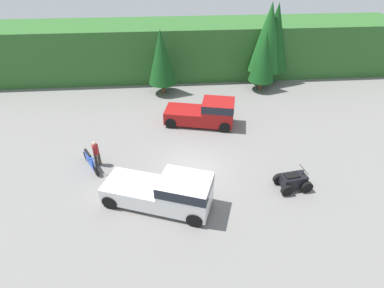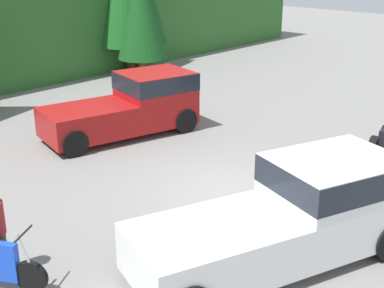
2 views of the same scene
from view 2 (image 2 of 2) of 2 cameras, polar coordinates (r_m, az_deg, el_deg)
ground_plane at (r=13.78m, az=3.90°, el=-5.10°), size 80.00×80.00×0.00m
tree_mid_left at (r=25.43m, az=-5.46°, el=13.81°), size 2.30×2.30×5.22m
pickup_truck_red at (r=17.84m, az=-6.25°, el=4.33°), size 5.35×3.12×1.98m
pickup_truck_second at (r=10.73m, az=10.96°, el=-7.05°), size 5.92×3.76×1.98m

